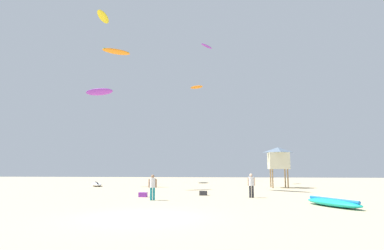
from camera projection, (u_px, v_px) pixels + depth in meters
The scene contains 13 objects.
ground_plane at pixel (143, 217), 12.55m from camera, with size 120.00×120.00×0.00m, color #C6B28C.
person_foreground at pixel (153, 185), 19.44m from camera, with size 0.51×0.35×1.56m.
person_midground at pixel (251, 184), 21.21m from camera, with size 0.52×0.36×1.60m.
kite_grounded_near at pixel (333, 203), 16.07m from camera, with size 2.48×3.68×0.44m.
kite_grounded_mid at pixel (97, 184), 35.27m from camera, with size 2.65×3.88×0.46m.
lifeguard_tower at pixel (278, 158), 32.60m from camera, with size 2.30×2.30×4.15m.
cooler_box at pixel (143, 195), 21.60m from camera, with size 0.56×0.36×0.32m, color purple.
gear_bag at pixel (203, 193), 22.99m from camera, with size 0.56×0.36×0.32m, color #2D2D33.
kite_aloft_1 at pixel (99, 92), 35.43m from camera, with size 3.60×1.67×0.87m.
kite_aloft_2 at pixel (207, 46), 43.99m from camera, with size 1.87×2.37×0.39m.
kite_aloft_3 at pixel (103, 17), 48.15m from camera, with size 1.49×4.31×0.91m.
kite_aloft_4 at pixel (197, 87), 53.56m from camera, with size 2.37×1.44×0.56m.
kite_aloft_6 at pixel (116, 52), 31.32m from camera, with size 2.75×2.21×0.50m.
Camera 1 is at (3.38, -12.65, 1.92)m, focal length 29.45 mm.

